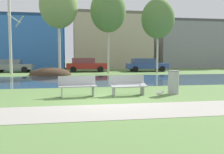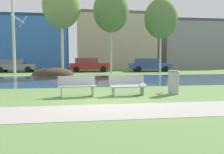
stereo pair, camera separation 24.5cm
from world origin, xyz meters
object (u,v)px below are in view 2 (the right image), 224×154
at_px(seagull, 160,93).
at_px(parked_hatch_third_blue, 149,65).
at_px(bench_left, 77,85).
at_px(parked_van_nearest_grey, 15,65).
at_px(parked_sedan_second_red, 89,65).
at_px(bench_right, 128,85).
at_px(trash_bin, 174,82).

relative_size(seagull, parked_hatch_third_blue, 0.08).
height_order(bench_left, seagull, bench_left).
bearing_deg(parked_van_nearest_grey, seagull, -60.86).
relative_size(parked_van_nearest_grey, parked_sedan_second_red, 0.98).
bearing_deg(parked_sedan_second_red, seagull, -83.30).
distance_m(bench_right, parked_sedan_second_red, 17.46).
bearing_deg(parked_van_nearest_grey, parked_hatch_third_blue, -3.25).
height_order(bench_left, parked_hatch_third_blue, parked_hatch_third_blue).
height_order(seagull, parked_hatch_third_blue, parked_hatch_third_blue).
relative_size(bench_right, parked_sedan_second_red, 0.36).
xyz_separation_m(trash_bin, parked_sedan_second_red, (-2.90, 17.40, 0.26)).
height_order(bench_left, parked_sedan_second_red, parked_sedan_second_red).
bearing_deg(parked_sedan_second_red, parked_hatch_third_blue, -3.97).
bearing_deg(parked_van_nearest_grey, bench_left, -69.61).
bearing_deg(parked_hatch_third_blue, bench_right, -109.88).
bearing_deg(parked_van_nearest_grey, bench_right, -63.65).
height_order(bench_right, parked_van_nearest_grey, parked_van_nearest_grey).
relative_size(bench_right, trash_bin, 1.53).
xyz_separation_m(bench_right, parked_hatch_third_blue, (6.13, 16.96, 0.32)).
distance_m(bench_right, parked_van_nearest_grey, 19.87).
bearing_deg(seagull, trash_bin, 28.34).
bearing_deg(bench_left, parked_sedan_second_red, 85.29).
bearing_deg(trash_bin, bench_right, -179.11).
distance_m(trash_bin, parked_sedan_second_red, 17.64).
xyz_separation_m(trash_bin, parked_van_nearest_grey, (-10.95, 17.77, 0.20)).
height_order(parked_van_nearest_grey, parked_sedan_second_red, parked_sedan_second_red).
bearing_deg(parked_hatch_third_blue, parked_sedan_second_red, 176.03).
relative_size(bench_right, seagull, 4.10).
height_order(parked_van_nearest_grey, parked_hatch_third_blue, parked_hatch_third_blue).
distance_m(parked_van_nearest_grey, parked_sedan_second_red, 8.06).
relative_size(trash_bin, parked_van_nearest_grey, 0.24).
bearing_deg(seagull, bench_right, 163.29).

